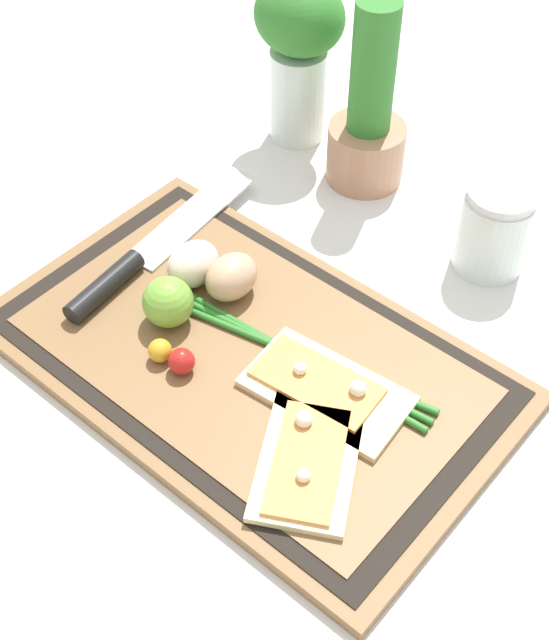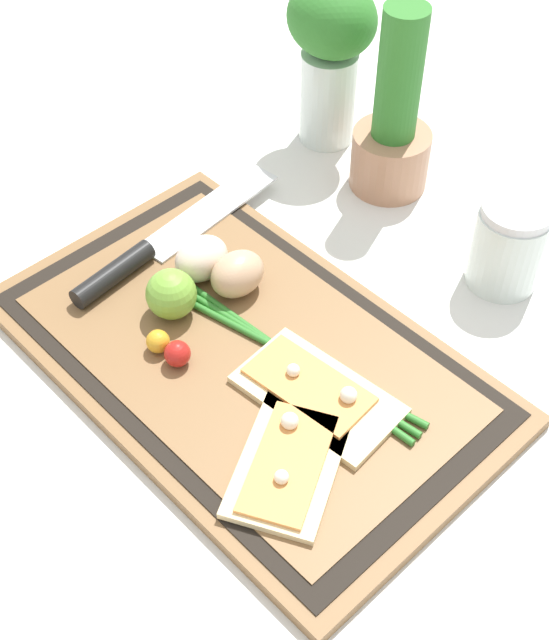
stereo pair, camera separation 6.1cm
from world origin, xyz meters
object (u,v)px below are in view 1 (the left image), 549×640
object	(u,v)px
cherry_tomato_yellow	(160,351)
sauce_jar	(493,233)
lime	(168,302)
egg_brown	(231,277)
knife	(135,262)
pizza_slice_far	(325,388)
herb_pot	(368,122)
pizza_slice_near	(309,454)
herb_glass	(299,46)
egg_pink	(193,264)
cherry_tomato_red	(182,361)

from	to	relation	value
cherry_tomato_yellow	sauce_jar	size ratio (longest dim) A/B	0.23
lime	sauce_jar	distance (m)	0.35
egg_brown	lime	size ratio (longest dim) A/B	1.17
egg_brown	sauce_jar	xyz separation A→B (m)	(0.17, 0.22, 0.00)
cherry_tomato_yellow	knife	bearing A→B (deg)	147.41
pizza_slice_far	herb_pot	bearing A→B (deg)	120.60
pizza_slice_near	pizza_slice_far	xyz separation A→B (m)	(-0.03, 0.07, 0.00)
cherry_tomato_yellow	herb_glass	bearing A→B (deg)	111.04
lime	pizza_slice_near	bearing A→B (deg)	-10.20
pizza_slice_near	egg_pink	distance (m)	0.25
egg_pink	lime	bearing A→B (deg)	-69.82
pizza_slice_near	lime	xyz separation A→B (m)	(-0.21, 0.04, 0.02)
pizza_slice_near	pizza_slice_far	distance (m)	0.07
pizza_slice_far	sauce_jar	bearing A→B (deg)	86.75
herb_glass	lime	bearing A→B (deg)	-70.93
herb_glass	egg_brown	bearing A→B (deg)	-62.93
lime	cherry_tomato_red	xyz separation A→B (m)	(0.05, -0.04, -0.01)
knife	herb_pot	bearing A→B (deg)	75.23
egg_brown	sauce_jar	bearing A→B (deg)	53.34
herb_pot	egg_brown	bearing A→B (deg)	-84.69
pizza_slice_near	cherry_tomato_yellow	distance (m)	0.18
egg_pink	cherry_tomato_yellow	xyz separation A→B (m)	(0.05, -0.10, -0.01)
egg_brown	herb_glass	size ratio (longest dim) A/B	0.29
egg_brown	lime	xyz separation A→B (m)	(-0.02, -0.07, 0.00)
pizza_slice_far	egg_brown	xyz separation A→B (m)	(-0.15, 0.04, 0.02)
lime	herb_glass	xyz separation A→B (m)	(-0.12, 0.34, 0.08)
egg_pink	herb_pot	bearing A→B (deg)	86.17
pizza_slice_far	egg_pink	xyz separation A→B (m)	(-0.19, 0.03, 0.02)
pizza_slice_far	knife	bearing A→B (deg)	179.95
sauce_jar	lime	bearing A→B (deg)	-122.84
egg_brown	cherry_tomato_yellow	bearing A→B (deg)	-86.03
pizza_slice_near	cherry_tomato_yellow	size ratio (longest dim) A/B	7.45
egg_pink	cherry_tomato_red	distance (m)	0.12
cherry_tomato_red	herb_pot	bearing A→B (deg)	98.94
cherry_tomato_yellow	sauce_jar	distance (m)	0.37
sauce_jar	herb_glass	distance (m)	0.32
lime	herb_pot	bearing A→B (deg)	90.44
egg_brown	cherry_tomato_red	world-z (taller)	egg_brown
egg_pink	cherry_tomato_red	bearing A→B (deg)	-51.33
egg_pink	herb_pot	distance (m)	0.27
lime	sauce_jar	xyz separation A→B (m)	(0.19, 0.29, 0.00)
knife	herb_glass	distance (m)	0.33
cherry_tomato_red	cherry_tomato_yellow	distance (m)	0.03
pizza_slice_far	egg_pink	world-z (taller)	egg_pink
herb_pot	sauce_jar	size ratio (longest dim) A/B	2.23
pizza_slice_near	cherry_tomato_red	size ratio (longest dim) A/B	6.71
knife	egg_brown	world-z (taller)	egg_brown
knife	sauce_jar	bearing A→B (deg)	44.32
pizza_slice_near	cherry_tomato_red	xyz separation A→B (m)	(-0.15, -0.00, 0.01)
pizza_slice_far	cherry_tomato_yellow	bearing A→B (deg)	-154.10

